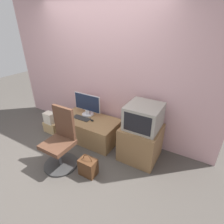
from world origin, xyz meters
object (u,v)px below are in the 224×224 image
main_monitor (87,105)px  keyboard (81,118)px  mouse (92,120)px  cardboard_box_lower (51,127)px  crt_tv (144,116)px  handbag (88,167)px  office_chair (61,144)px

main_monitor → keyboard: main_monitor is taller
mouse → cardboard_box_lower: mouse is taller
crt_tv → handbag: size_ratio=1.46×
mouse → main_monitor: bearing=142.3°
keyboard → cardboard_box_lower: (-0.70, -0.19, -0.33)m
main_monitor → mouse: 0.36m
cardboard_box_lower → handbag: (1.40, -0.55, 0.03)m
keyboard → mouse: bearing=3.8°
keyboard → crt_tv: size_ratio=0.68×
main_monitor → crt_tv: 1.24m
mouse → handbag: (0.46, -0.75, -0.31)m
main_monitor → office_chair: office_chair is taller
office_chair → keyboard: bearing=104.5°
handbag → mouse: bearing=121.3°
office_chair → handbag: size_ratio=2.67×
main_monitor → cardboard_box_lower: 0.97m
main_monitor → keyboard: 0.29m
mouse → crt_tv: crt_tv is taller
office_chair → handbag: bearing=2.0°
crt_tv → cardboard_box_lower: (-1.94, -0.24, -0.68)m
cardboard_box_lower → crt_tv: bearing=7.2°
handbag → keyboard: bearing=133.5°
keyboard → handbag: size_ratio=0.99×
keyboard → main_monitor: bearing=86.7°
keyboard → cardboard_box_lower: size_ratio=1.14×
office_chair → handbag: 0.57m
main_monitor → keyboard: size_ratio=1.62×
mouse → handbag: bearing=-58.7°
crt_tv → cardboard_box_lower: size_ratio=1.68×
office_chair → cardboard_box_lower: size_ratio=3.07×
office_chair → handbag: office_chair is taller
keyboard → office_chair: bearing=-75.5°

